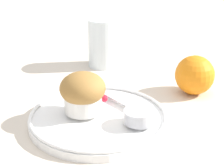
{
  "coord_description": "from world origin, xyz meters",
  "views": [
    {
      "loc": [
        0.28,
        -0.54,
        0.33
      ],
      "look_at": [
        0.01,
        0.04,
        0.06
      ],
      "focal_mm": 60.0,
      "sensor_mm": 36.0,
      "label": 1
    }
  ],
  "objects_px": {
    "muffin": "(83,92)",
    "butter_knife": "(116,99)",
    "orange_fruit": "(195,75)",
    "juice_glass": "(103,43)"
  },
  "relations": [
    {
      "from": "muffin",
      "to": "butter_knife",
      "type": "distance_m",
      "value": 0.08
    },
    {
      "from": "orange_fruit",
      "to": "juice_glass",
      "type": "distance_m",
      "value": 0.26
    },
    {
      "from": "orange_fruit",
      "to": "muffin",
      "type": "bearing_deg",
      "value": -127.39
    },
    {
      "from": "butter_knife",
      "to": "juice_glass",
      "type": "relative_size",
      "value": 1.24
    },
    {
      "from": "muffin",
      "to": "juice_glass",
      "type": "distance_m",
      "value": 0.29
    },
    {
      "from": "muffin",
      "to": "orange_fruit",
      "type": "xyz_separation_m",
      "value": [
        0.15,
        0.2,
        -0.02
      ]
    },
    {
      "from": "muffin",
      "to": "orange_fruit",
      "type": "bearing_deg",
      "value": 52.61
    },
    {
      "from": "butter_knife",
      "to": "orange_fruit",
      "type": "xyz_separation_m",
      "value": [
        0.12,
        0.13,
        0.02
      ]
    },
    {
      "from": "butter_knife",
      "to": "juice_glass",
      "type": "distance_m",
      "value": 0.24
    },
    {
      "from": "butter_knife",
      "to": "orange_fruit",
      "type": "distance_m",
      "value": 0.18
    }
  ]
}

